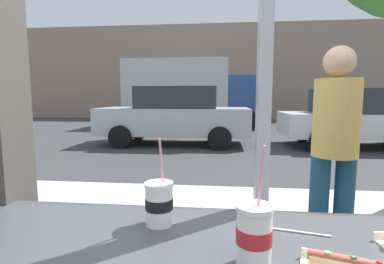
# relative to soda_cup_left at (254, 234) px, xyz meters

# --- Properties ---
(ground_plane) EXTENTS (60.00, 60.00, 0.00)m
(ground_plane) POSITION_rel_soda_cup_left_xyz_m (0.07, 8.34, -1.06)
(ground_plane) COLOR #38383A
(sidewalk_strip) EXTENTS (16.00, 2.80, 0.14)m
(sidewalk_strip) POSITION_rel_soda_cup_left_xyz_m (0.07, 1.94, -0.99)
(sidewalk_strip) COLOR #B2ADA3
(sidewalk_strip) RESTS_ON ground
(window_wall) EXTENTS (2.84, 0.20, 2.90)m
(window_wall) POSITION_rel_soda_cup_left_xyz_m (0.07, 0.42, 0.71)
(window_wall) COLOR #423D38
(window_wall) RESTS_ON ground
(building_facade_far) EXTENTS (28.00, 1.20, 6.00)m
(building_facade_far) POSITION_rel_soda_cup_left_xyz_m (0.07, 18.74, 1.94)
(building_facade_far) COLOR gray
(building_facade_far) RESTS_ON ground
(soda_cup_left) EXTENTS (0.10, 0.10, 0.32)m
(soda_cup_left) POSITION_rel_soda_cup_left_xyz_m (0.00, 0.00, 0.00)
(soda_cup_left) COLOR silver
(soda_cup_left) RESTS_ON window_counter
(soda_cup_right) EXTENTS (0.10, 0.10, 0.30)m
(soda_cup_right) POSITION_rel_soda_cup_left_xyz_m (-0.30, 0.22, -0.01)
(soda_cup_right) COLOR white
(soda_cup_right) RESTS_ON window_counter
(loose_straw) EXTENTS (0.19, 0.05, 0.01)m
(loose_straw) POSITION_rel_soda_cup_left_xyz_m (0.17, 0.20, -0.08)
(loose_straw) COLOR white
(loose_straw) RESTS_ON window_counter
(parked_car_silver) EXTENTS (4.40, 1.93, 1.71)m
(parked_car_silver) POSITION_rel_soda_cup_left_xyz_m (-1.48, 7.84, -0.19)
(parked_car_silver) COLOR #BCBCC1
(parked_car_silver) RESTS_ON ground
(parked_car_white) EXTENTS (4.26, 2.04, 1.64)m
(parked_car_white) POSITION_rel_soda_cup_left_xyz_m (3.74, 7.84, -0.23)
(parked_car_white) COLOR silver
(parked_car_white) RESTS_ON ground
(box_truck) EXTENTS (6.51, 2.44, 3.11)m
(box_truck) POSITION_rel_soda_cup_left_xyz_m (-1.54, 13.06, 0.61)
(box_truck) COLOR beige
(box_truck) RESTS_ON ground
(pedestrian) EXTENTS (0.32, 0.32, 1.63)m
(pedestrian) POSITION_rel_soda_cup_left_xyz_m (0.73, 1.47, 0.01)
(pedestrian) COLOR navy
(pedestrian) RESTS_ON sidewalk_strip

